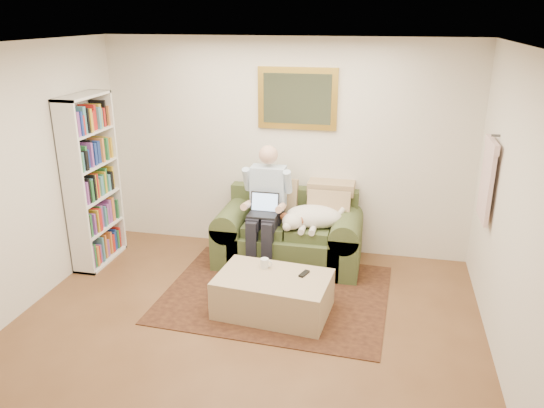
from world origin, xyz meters
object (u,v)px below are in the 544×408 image
(coffee_mug, at_px, (264,263))
(bookshelf, at_px, (92,182))
(laptop, at_px, (264,209))
(sleeping_dog, at_px, (314,216))
(ottoman, at_px, (273,294))
(sofa, at_px, (289,240))
(seated_man, at_px, (265,210))

(coffee_mug, relative_size, bookshelf, 0.05)
(bookshelf, bearing_deg, laptop, 6.18)
(sleeping_dog, bearing_deg, ottoman, -102.75)
(laptop, height_order, sleeping_dog, laptop)
(laptop, distance_m, sleeping_dog, 0.58)
(sleeping_dog, relative_size, bookshelf, 0.35)
(laptop, bearing_deg, sofa, 41.02)
(ottoman, distance_m, coffee_mug, 0.33)
(sofa, xyz_separation_m, bookshelf, (-2.25, -0.44, 0.71))
(coffee_mug, height_order, bookshelf, bookshelf)
(laptop, bearing_deg, ottoman, -71.32)
(laptop, relative_size, bookshelf, 0.16)
(bookshelf, bearing_deg, sofa, 11.00)
(sofa, xyz_separation_m, sleeping_dog, (0.30, -0.09, 0.36))
(laptop, height_order, bookshelf, bookshelf)
(seated_man, height_order, laptop, seated_man)
(ottoman, bearing_deg, bookshelf, 162.72)
(seated_man, bearing_deg, ottoman, -72.47)
(seated_man, relative_size, bookshelf, 0.71)
(seated_man, xyz_separation_m, sleeping_dog, (0.56, 0.07, -0.06))
(sofa, relative_size, laptop, 5.15)
(sofa, relative_size, bookshelf, 0.85)
(coffee_mug, bearing_deg, seated_man, 102.71)
(sleeping_dog, bearing_deg, sofa, 164.26)
(seated_man, relative_size, ottoman, 1.30)
(laptop, xyz_separation_m, coffee_mug, (0.19, -0.77, -0.30))
(laptop, xyz_separation_m, bookshelf, (-2.00, -0.22, 0.25))
(sleeping_dog, bearing_deg, seated_man, -172.87)
(laptop, relative_size, ottoman, 0.30)
(coffee_mug, bearing_deg, laptop, 103.75)
(seated_man, bearing_deg, bookshelf, -171.96)
(seated_man, distance_m, ottoman, 1.17)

